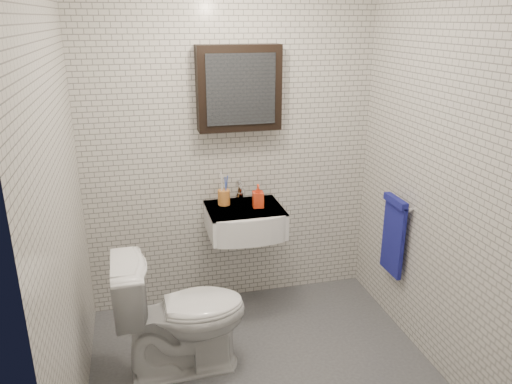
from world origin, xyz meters
TOP-DOWN VIEW (x-y plane):
  - ground at (0.00, 0.00)m, footprint 2.20×2.00m
  - room_shell at (0.00, 0.00)m, footprint 2.22×2.02m
  - washbasin at (0.05, 0.73)m, footprint 0.55×0.50m
  - faucet at (0.05, 0.93)m, footprint 0.06×0.20m
  - mirror_cabinet at (0.05, 0.93)m, footprint 0.60×0.15m
  - towel_rail at (1.04, 0.35)m, footprint 0.09×0.30m
  - toothbrush_cup at (-0.08, 0.88)m, footprint 0.11×0.11m
  - soap_bottle at (0.15, 0.76)m, footprint 0.09×0.09m
  - toilet at (-0.50, 0.17)m, footprint 0.81×0.47m

SIDE VIEW (x-z plane):
  - ground at x=0.00m, z-range 0.00..0.01m
  - toilet at x=-0.50m, z-range 0.00..0.82m
  - towel_rail at x=1.04m, z-range 0.43..1.01m
  - washbasin at x=0.05m, z-range 0.66..0.86m
  - toothbrush_cup at x=-0.08m, z-range 0.79..1.04m
  - faucet at x=0.05m, z-range 0.84..0.99m
  - soap_bottle at x=0.15m, z-range 0.85..1.02m
  - room_shell at x=0.00m, z-range 0.21..2.72m
  - mirror_cabinet at x=0.05m, z-range 1.40..2.00m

